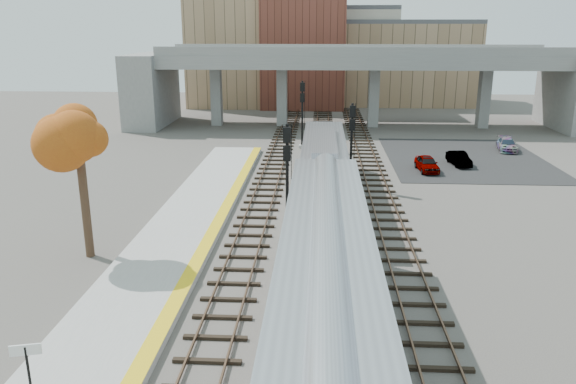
% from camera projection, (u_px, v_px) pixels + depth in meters
% --- Properties ---
extents(ground, '(160.00, 160.00, 0.00)m').
position_uv_depth(ground, '(302.00, 293.00, 25.42)').
color(ground, '#47423D').
rests_on(ground, ground).
extents(platform, '(4.50, 60.00, 0.35)m').
position_uv_depth(platform, '(144.00, 285.00, 25.78)').
color(platform, '#9E9E99').
rests_on(platform, ground).
extents(yellow_strip, '(0.70, 60.00, 0.01)m').
position_uv_depth(yellow_strip, '(185.00, 283.00, 25.62)').
color(yellow_strip, yellow).
rests_on(yellow_strip, platform).
extents(tracks, '(10.70, 95.00, 0.25)m').
position_uv_depth(tracks, '(322.00, 207.00, 37.32)').
color(tracks, black).
rests_on(tracks, ground).
extents(overpass, '(54.00, 12.00, 9.50)m').
position_uv_depth(overpass, '(357.00, 78.00, 66.59)').
color(overpass, slate).
rests_on(overpass, ground).
extents(buildings_far, '(43.00, 21.00, 20.60)m').
position_uv_depth(buildings_far, '(325.00, 52.00, 86.86)').
color(buildings_far, tan).
rests_on(buildings_far, ground).
extents(parking_lot, '(14.00, 18.00, 0.04)m').
position_uv_depth(parking_lot, '(465.00, 158.00, 51.44)').
color(parking_lot, black).
rests_on(parking_lot, ground).
extents(locomotive, '(3.02, 19.05, 4.10)m').
position_uv_depth(locomotive, '(324.00, 168.00, 38.52)').
color(locomotive, '#A8AAB2').
rests_on(locomotive, ground).
extents(coach, '(3.03, 25.00, 5.00)m').
position_uv_depth(coach, '(326.00, 334.00, 16.73)').
color(coach, '#A8AAB2').
rests_on(coach, ground).
extents(signal_mast_near, '(0.60, 0.64, 6.51)m').
position_uv_depth(signal_mast_near, '(287.00, 184.00, 31.45)').
color(signal_mast_near, '#9E9E99').
rests_on(signal_mast_near, ground).
extents(signal_mast_mid, '(0.60, 0.64, 6.30)m').
position_uv_depth(signal_mast_mid, '(351.00, 149.00, 41.25)').
color(signal_mast_mid, '#9E9E99').
rests_on(signal_mast_mid, ground).
extents(signal_mast_far, '(0.60, 0.64, 6.59)m').
position_uv_depth(signal_mast_far, '(302.00, 116.00, 54.97)').
color(signal_mast_far, '#9E9E99').
rests_on(signal_mast_far, ground).
extents(station_sign, '(0.89, 0.27, 2.27)m').
position_uv_depth(station_sign, '(27.00, 364.00, 16.65)').
color(station_sign, black).
rests_on(station_sign, platform).
extents(tree, '(3.60, 3.60, 8.66)m').
position_uv_depth(tree, '(78.00, 136.00, 27.72)').
color(tree, '#382619').
rests_on(tree, ground).
extents(car_a, '(1.77, 3.83, 1.27)m').
position_uv_depth(car_a, '(427.00, 164.00, 46.61)').
color(car_a, '#99999E').
rests_on(car_a, parking_lot).
extents(car_b, '(1.65, 3.66, 1.16)m').
position_uv_depth(car_b, '(459.00, 159.00, 48.60)').
color(car_b, '#99999E').
rests_on(car_b, parking_lot).
extents(car_c, '(2.26, 4.24, 1.17)m').
position_uv_depth(car_c, '(507.00, 145.00, 54.34)').
color(car_c, '#99999E').
rests_on(car_c, parking_lot).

